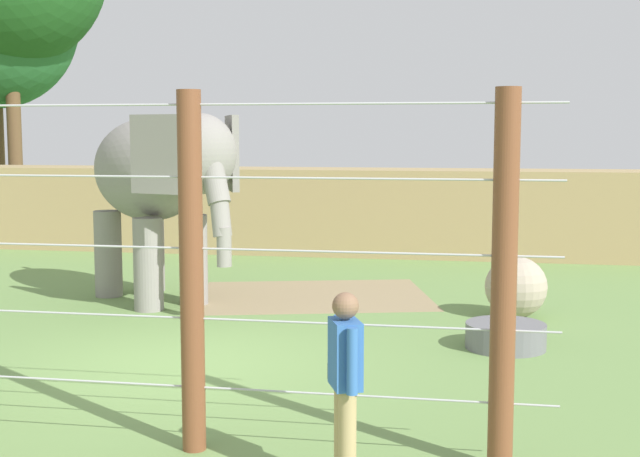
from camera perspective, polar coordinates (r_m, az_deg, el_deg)
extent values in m
plane|color=#6B8E4C|center=(11.35, -9.73, -8.84)|extent=(120.00, 120.00, 0.00)
cube|color=#937F5B|center=(15.77, -0.27, -4.44)|extent=(4.70, 4.08, 0.01)
cube|color=tan|center=(21.30, -0.11, 1.19)|extent=(36.00, 1.80, 2.07)
cylinder|color=gray|center=(15.04, -8.35, -2.04)|extent=(0.49, 0.49, 1.56)
cylinder|color=gray|center=(14.65, -11.27, -2.33)|extent=(0.49, 0.49, 1.56)
cylinder|color=gray|center=(16.43, -11.08, -1.38)|extent=(0.49, 0.49, 1.56)
cylinder|color=gray|center=(16.07, -13.81, -1.62)|extent=(0.49, 0.49, 1.56)
ellipsoid|color=gray|center=(15.40, -11.29, 3.83)|extent=(3.19, 3.09, 1.78)
ellipsoid|color=gray|center=(13.79, -7.94, 4.90)|extent=(1.64, 1.64, 1.28)
cube|color=gray|center=(14.23, -5.83, 4.98)|extent=(0.49, 0.96, 1.22)
cube|color=gray|center=(13.57, -10.63, 4.83)|extent=(0.99, 0.40, 1.22)
cylinder|color=gray|center=(13.40, -6.89, 2.92)|extent=(0.64, 0.63, 0.70)
cylinder|color=gray|center=(13.32, -6.57, 0.79)|extent=(0.49, 0.48, 0.65)
cylinder|color=gray|center=(13.30, -6.35, -1.21)|extent=(0.32, 0.32, 0.61)
cylinder|color=gray|center=(16.86, -13.74, 3.60)|extent=(0.32, 0.31, 0.89)
sphere|color=tan|center=(14.21, 12.81, -3.78)|extent=(0.99, 0.99, 0.99)
cylinder|color=brown|center=(8.02, -8.47, -2.96)|extent=(0.22, 0.22, 3.34)
cylinder|color=brown|center=(7.62, 12.04, -3.53)|extent=(0.22, 0.22, 3.34)
cylinder|color=#B7B7BC|center=(8.72, -16.13, -9.60)|extent=(9.07, 0.02, 0.02)
cylinder|color=#B7B7BC|center=(8.56, -16.26, -5.40)|extent=(9.07, 0.02, 0.02)
cylinder|color=#B7B7BC|center=(8.46, -16.40, -1.06)|extent=(9.07, 0.02, 0.02)
cylinder|color=#B7B7BC|center=(8.40, -16.54, 3.35)|extent=(9.07, 0.02, 0.02)
cylinder|color=#B7B7BC|center=(8.39, -16.68, 7.80)|extent=(9.07, 0.02, 0.02)
cylinder|color=tan|center=(7.28, 1.81, -13.91)|extent=(0.15, 0.15, 0.88)
cylinder|color=tan|center=(7.43, 1.52, -13.49)|extent=(0.15, 0.15, 0.88)
cube|color=#3366B2|center=(7.14, 1.68, -8.26)|extent=(0.34, 0.42, 0.56)
sphere|color=#846047|center=(7.05, 1.69, -5.11)|extent=(0.22, 0.22, 0.22)
cylinder|color=#3366B2|center=(6.91, 2.14, -8.75)|extent=(0.12, 0.12, 0.54)
cylinder|color=#3366B2|center=(7.36, 1.26, -7.80)|extent=(0.12, 0.12, 0.54)
cube|color=black|center=(7.42, 0.61, -9.44)|extent=(0.04, 0.07, 0.14)
cylinder|color=slate|center=(12.24, 12.15, -6.94)|extent=(1.10, 1.10, 0.35)
cylinder|color=#38607A|center=(12.20, 12.17, -6.28)|extent=(1.01, 1.01, 0.02)
cylinder|color=brown|center=(28.80, -19.51, 5.66)|extent=(0.44, 0.44, 5.57)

